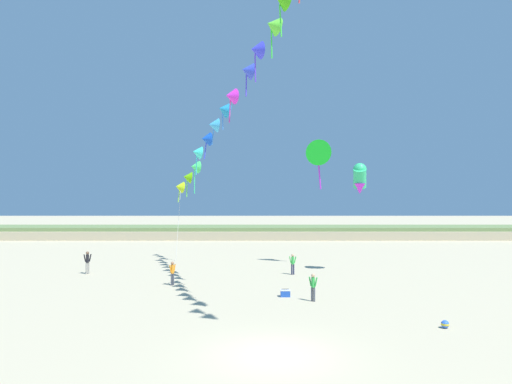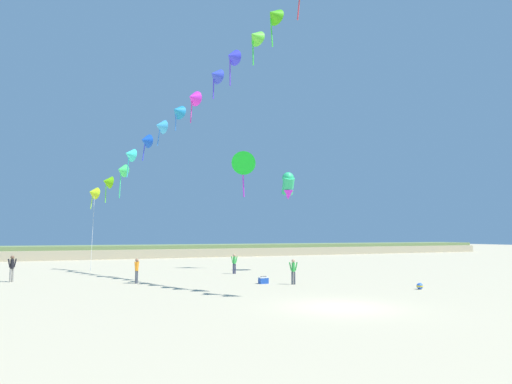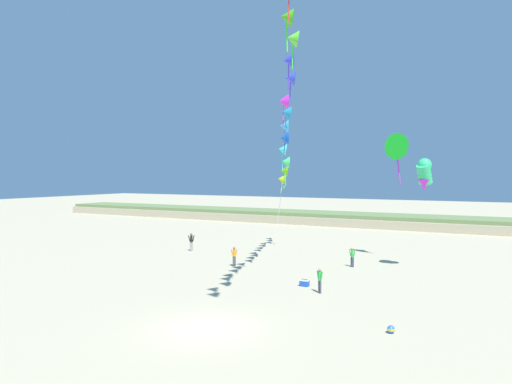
# 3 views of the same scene
# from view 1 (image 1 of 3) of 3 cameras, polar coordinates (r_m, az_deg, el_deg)

# --- Properties ---
(ground_plane) EXTENTS (240.00, 240.00, 0.00)m
(ground_plane) POSITION_cam_1_polar(r_m,az_deg,el_deg) (18.12, 2.46, -19.71)
(ground_plane) COLOR #C1B28E
(dune_ridge) EXTENTS (120.00, 8.45, 1.66)m
(dune_ridge) POSITION_cam_1_polar(r_m,az_deg,el_deg) (65.05, 0.83, -5.03)
(dune_ridge) COLOR tan
(dune_ridge) RESTS_ON ground
(person_near_left) EXTENTS (0.51, 0.36, 1.58)m
(person_near_left) POSITION_cam_1_polar(r_m,az_deg,el_deg) (26.47, 7.40, -11.50)
(person_near_left) COLOR #474C56
(person_near_left) RESTS_ON ground
(person_near_right) EXTENTS (0.55, 0.21, 1.57)m
(person_near_right) POSITION_cam_1_polar(r_m,az_deg,el_deg) (35.04, 4.87, -8.79)
(person_near_right) COLOR #282D4C
(person_near_right) RESTS_ON ground
(person_mid_center) EXTENTS (0.55, 0.40, 1.73)m
(person_mid_center) POSITION_cam_1_polar(r_m,az_deg,el_deg) (37.45, -20.06, -8.08)
(person_mid_center) COLOR gray
(person_mid_center) RESTS_ON ground
(person_far_left) EXTENTS (0.40, 0.48, 1.58)m
(person_far_left) POSITION_cam_1_polar(r_m,az_deg,el_deg) (31.35, -10.15, -9.76)
(person_far_left) COLOR #474C56
(person_far_left) RESTS_ON ground
(kite_banner_string) EXTENTS (15.98, 31.43, 24.08)m
(kite_banner_string) POSITION_cam_1_polar(r_m,az_deg,el_deg) (29.64, 0.26, 17.39)
(kite_banner_string) COLOR #C0E71C
(large_kite_low_lead) EXTENTS (1.29, 1.70, 2.38)m
(large_kite_low_lead) POSITION_cam_1_polar(r_m,az_deg,el_deg) (36.04, 13.10, 1.81)
(large_kite_low_lead) COLOR #30C878
(large_kite_mid_trail) EXTENTS (2.36, 1.50, 4.23)m
(large_kite_mid_trail) POSITION_cam_1_polar(r_m,az_deg,el_deg) (39.53, 8.18, 4.84)
(large_kite_mid_trail) COLOR green
(beach_cooler) EXTENTS (0.58, 0.41, 0.46)m
(beach_cooler) POSITION_cam_1_polar(r_m,az_deg,el_deg) (27.67, 3.94, -12.49)
(beach_cooler) COLOR blue
(beach_cooler) RESTS_ON ground
(beach_ball) EXTENTS (0.36, 0.36, 0.36)m
(beach_ball) POSITION_cam_1_polar(r_m,az_deg,el_deg) (23.01, 22.81, -15.01)
(beach_ball) COLOR blue
(beach_ball) RESTS_ON ground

